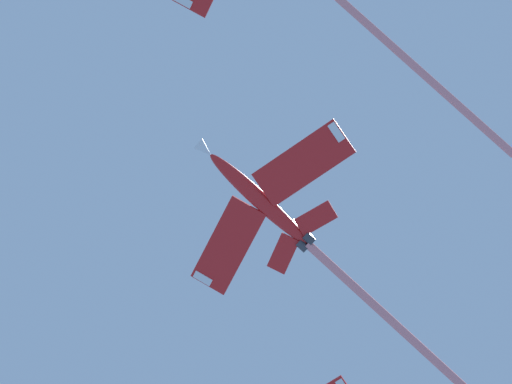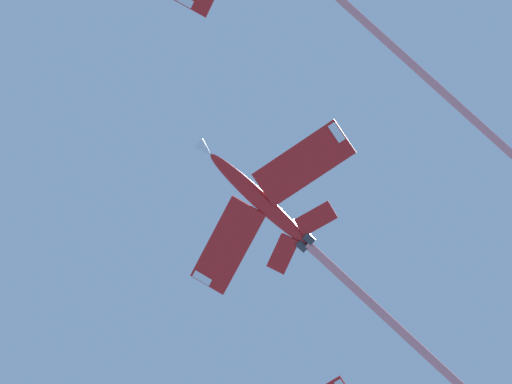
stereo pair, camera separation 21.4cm
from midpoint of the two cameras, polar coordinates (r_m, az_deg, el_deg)
name	(u,v)px [view 2 (the right image)]	position (r m, az deg, el deg)	size (l,w,h in m)	color
jet_second	(301,238)	(103.58, 2.22, -2.32)	(36.85, 22.15, 11.95)	red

